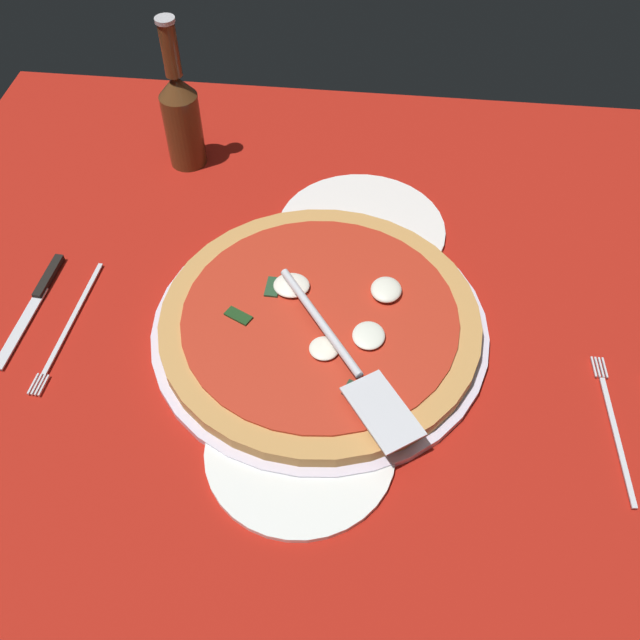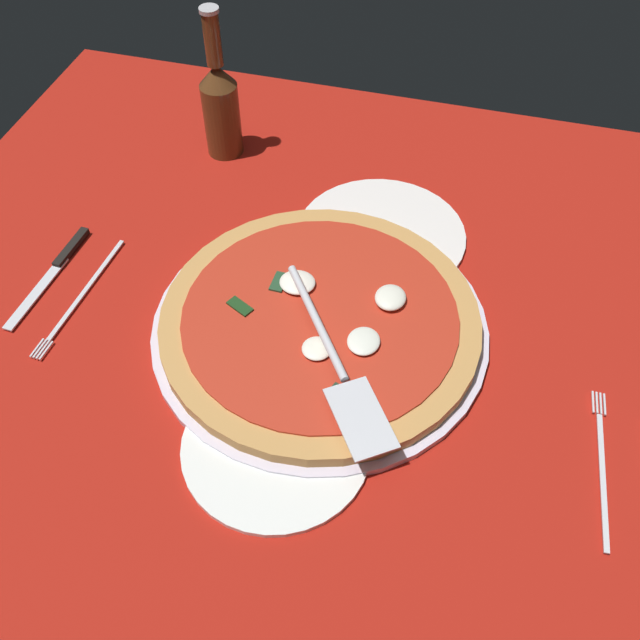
# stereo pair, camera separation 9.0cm
# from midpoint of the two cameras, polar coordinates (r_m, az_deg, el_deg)

# --- Properties ---
(ground_plane) EXTENTS (1.14, 1.14, 0.01)m
(ground_plane) POSITION_cam_midpoint_polar(r_m,az_deg,el_deg) (0.91, -0.11, -1.90)
(ground_plane) COLOR #A81B11
(checker_pattern) EXTENTS (1.14, 1.14, 0.00)m
(checker_pattern) POSITION_cam_midpoint_polar(r_m,az_deg,el_deg) (0.90, -0.11, -1.73)
(checker_pattern) COLOR silver
(checker_pattern) RESTS_ON ground_plane
(pizza_pan) EXTENTS (0.43, 0.43, 0.01)m
(pizza_pan) POSITION_cam_midpoint_polar(r_m,az_deg,el_deg) (0.91, 2.82, -0.83)
(pizza_pan) COLOR silver
(pizza_pan) RESTS_ON ground_plane
(dinner_plate_left) EXTENTS (0.24, 0.24, 0.01)m
(dinner_plate_left) POSITION_cam_midpoint_polar(r_m,az_deg,el_deg) (1.04, 7.39, 6.60)
(dinner_plate_left) COLOR white
(dinner_plate_left) RESTS_ON ground_plane
(dinner_plate_right) EXTENTS (0.21, 0.21, 0.01)m
(dinner_plate_right) POSITION_cam_midpoint_polar(r_m,az_deg,el_deg) (0.81, -0.32, -10.25)
(dinner_plate_right) COLOR white
(dinner_plate_right) RESTS_ON ground_plane
(pizza) EXTENTS (0.40, 0.40, 0.03)m
(pizza) POSITION_cam_midpoint_polar(r_m,az_deg,el_deg) (0.90, 2.90, -0.17)
(pizza) COLOR tan
(pizza) RESTS_ON pizza_pan
(pizza_server) EXTENTS (0.25, 0.19, 0.01)m
(pizza_server) POSITION_cam_midpoint_polar(r_m,az_deg,el_deg) (0.82, 4.33, -3.63)
(pizza_server) COLOR silver
(pizza_server) RESTS_ON pizza
(place_setting_near) EXTENTS (0.23, 0.14, 0.01)m
(place_setting_near) POSITION_cam_midpoint_polar(r_m,az_deg,el_deg) (1.01, -17.12, 2.67)
(place_setting_near) COLOR white
(place_setting_near) RESTS_ON ground_plane
(place_setting_far) EXTENTS (0.21, 0.14, 0.01)m
(place_setting_far) POSITION_cam_midpoint_polar(r_m,az_deg,el_deg) (0.88, 26.34, -12.08)
(place_setting_far) COLOR white
(place_setting_far) RESTS_ON ground_plane
(beer_bottle) EXTENTS (0.06, 0.06, 0.24)m
(beer_bottle) POSITION_cam_midpoint_polar(r_m,az_deg,el_deg) (1.14, -5.66, 16.69)
(beer_bottle) COLOR #583419
(beer_bottle) RESTS_ON ground_plane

